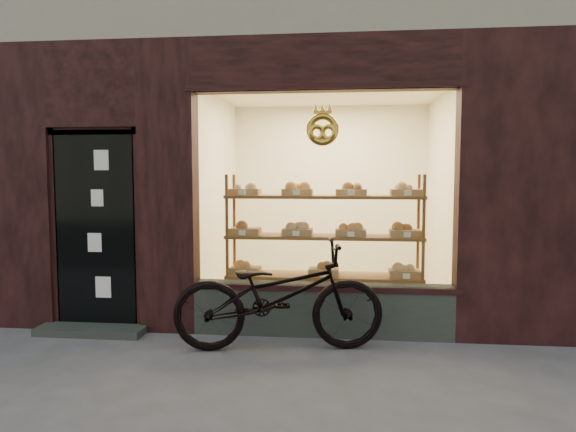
# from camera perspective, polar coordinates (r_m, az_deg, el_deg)

# --- Properties ---
(ground) EXTENTS (90.00, 90.00, 0.00)m
(ground) POSITION_cam_1_polar(r_m,az_deg,el_deg) (3.68, -5.30, -22.78)
(ground) COLOR #4D4D4F
(display_shelf) EXTENTS (2.20, 0.45, 1.70)m
(display_shelf) POSITION_cam_1_polar(r_m,az_deg,el_deg) (5.82, 4.00, -3.59)
(display_shelf) COLOR brown
(display_shelf) RESTS_ON ground
(bicycle) EXTENTS (2.11, 1.01, 1.06)m
(bicycle) POSITION_cam_1_polar(r_m,az_deg,el_deg) (5.01, -1.06, -8.83)
(bicycle) COLOR black
(bicycle) RESTS_ON ground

